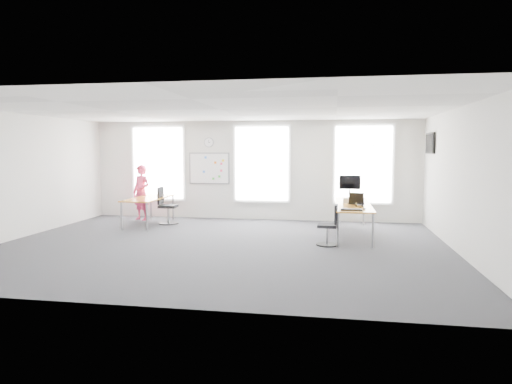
% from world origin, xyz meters
% --- Properties ---
extents(floor, '(10.00, 10.00, 0.00)m').
position_xyz_m(floor, '(0.00, 0.00, 0.00)').
color(floor, '#26262B').
rests_on(floor, ground).
extents(ceiling, '(10.00, 10.00, 0.00)m').
position_xyz_m(ceiling, '(0.00, 0.00, 3.00)').
color(ceiling, white).
rests_on(ceiling, ground).
extents(wall_back, '(10.00, 0.00, 10.00)m').
position_xyz_m(wall_back, '(0.00, 4.00, 1.50)').
color(wall_back, silver).
rests_on(wall_back, ground).
extents(wall_front, '(10.00, 0.00, 10.00)m').
position_xyz_m(wall_front, '(0.00, -4.00, 1.50)').
color(wall_front, silver).
rests_on(wall_front, ground).
extents(wall_left, '(0.00, 10.00, 10.00)m').
position_xyz_m(wall_left, '(-5.00, 0.00, 1.50)').
color(wall_left, silver).
rests_on(wall_left, ground).
extents(wall_right, '(0.00, 10.00, 10.00)m').
position_xyz_m(wall_right, '(5.00, 0.00, 1.50)').
color(wall_right, silver).
rests_on(wall_right, ground).
extents(window_left, '(1.60, 0.06, 2.20)m').
position_xyz_m(window_left, '(-3.00, 3.97, 1.70)').
color(window_left, white).
rests_on(window_left, wall_back).
extents(window_mid, '(1.60, 0.06, 2.20)m').
position_xyz_m(window_mid, '(0.30, 3.97, 1.70)').
color(window_mid, white).
rests_on(window_mid, wall_back).
extents(window_right, '(1.60, 0.06, 2.20)m').
position_xyz_m(window_right, '(3.30, 3.97, 1.70)').
color(window_right, white).
rests_on(window_right, wall_back).
extents(desk_right, '(0.86, 3.23, 0.79)m').
position_xyz_m(desk_right, '(2.94, 1.89, 0.73)').
color(desk_right, orange).
rests_on(desk_right, ground).
extents(desk_left, '(0.84, 2.10, 0.77)m').
position_xyz_m(desk_left, '(-2.75, 2.55, 0.70)').
color(desk_left, orange).
rests_on(desk_left, ground).
extents(chair_right, '(0.49, 0.49, 0.92)m').
position_xyz_m(chair_right, '(2.39, 0.47, 0.40)').
color(chair_right, black).
rests_on(chair_right, ground).
extents(chair_left, '(0.57, 0.57, 1.06)m').
position_xyz_m(chair_left, '(-2.28, 2.67, 0.47)').
color(chair_left, black).
rests_on(chair_left, ground).
extents(person, '(0.71, 0.60, 1.67)m').
position_xyz_m(person, '(-3.27, 3.23, 0.84)').
color(person, '#D9355F').
rests_on(person, ground).
extents(whiteboard, '(1.20, 0.03, 0.90)m').
position_xyz_m(whiteboard, '(-1.35, 3.97, 1.55)').
color(whiteboard, white).
rests_on(whiteboard, wall_back).
extents(wall_clock, '(0.30, 0.04, 0.30)m').
position_xyz_m(wall_clock, '(-1.35, 3.97, 2.35)').
color(wall_clock, gray).
rests_on(wall_clock, wall_back).
extents(tv, '(0.06, 0.90, 0.55)m').
position_xyz_m(tv, '(4.95, 3.00, 2.30)').
color(tv, black).
rests_on(tv, wall_right).
extents(keyboard, '(0.47, 0.17, 0.02)m').
position_xyz_m(keyboard, '(2.86, 0.56, 0.80)').
color(keyboard, black).
rests_on(keyboard, desk_right).
extents(mouse, '(0.08, 0.11, 0.04)m').
position_xyz_m(mouse, '(3.15, 0.73, 0.80)').
color(mouse, black).
rests_on(mouse, desk_right).
extents(lens_cap, '(0.09, 0.09, 0.01)m').
position_xyz_m(lens_cap, '(3.08, 1.03, 0.79)').
color(lens_cap, black).
rests_on(lens_cap, desk_right).
extents(headphones, '(0.18, 0.09, 0.10)m').
position_xyz_m(headphones, '(3.05, 1.27, 0.83)').
color(headphones, black).
rests_on(headphones, desk_right).
extents(laptop_sleeve, '(0.38, 0.29, 0.30)m').
position_xyz_m(laptop_sleeve, '(3.01, 1.58, 0.93)').
color(laptop_sleeve, black).
rests_on(laptop_sleeve, desk_right).
extents(paper_stack, '(0.32, 0.24, 0.11)m').
position_xyz_m(paper_stack, '(2.86, 2.05, 0.84)').
color(paper_stack, '#EFE5C3').
rests_on(paper_stack, desk_right).
extents(monitor, '(0.58, 0.24, 0.64)m').
position_xyz_m(monitor, '(2.90, 3.03, 1.17)').
color(monitor, black).
rests_on(monitor, desk_right).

